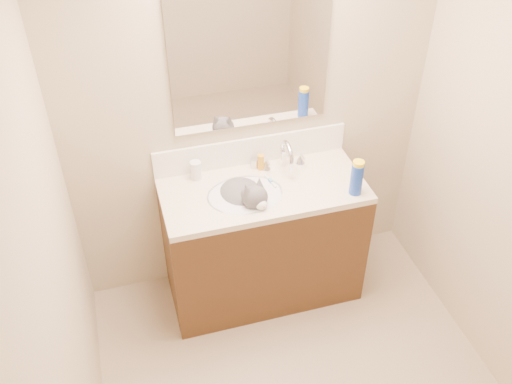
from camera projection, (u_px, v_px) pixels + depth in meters
room_shell at (337, 210)px, 2.20m from camera, size 2.24×2.54×2.52m
vanity_cabinet at (263, 244)px, 3.60m from camera, size 1.20×0.55×0.82m
counter_slab at (263, 190)px, 3.34m from camera, size 1.20×0.55×0.04m
basin at (245, 204)px, 3.32m from camera, size 0.45×0.36×0.14m
faucet at (286, 158)px, 3.41m from camera, size 0.28×0.20×0.21m
cat at (244, 198)px, 3.30m from camera, size 0.39×0.42×0.31m
backsplash at (251, 151)px, 3.47m from camera, size 1.20×0.02×0.18m
mirror at (251, 61)px, 3.10m from camera, size 0.90×0.02×0.80m
pill_bottle at (196, 170)px, 3.36m from camera, size 0.07×0.07×0.12m
pill_label at (196, 172)px, 3.37m from camera, size 0.06×0.06×0.04m
silver_jar at (255, 163)px, 3.47m from camera, size 0.07×0.07×0.06m
amber_bottle at (261, 162)px, 3.44m from camera, size 0.05×0.05×0.10m
toothbrush at (271, 181)px, 3.37m from camera, size 0.04×0.13×0.01m
toothbrush_head at (271, 181)px, 3.36m from camera, size 0.02×0.04×0.02m
spray_can at (357, 179)px, 3.23m from camera, size 0.09×0.09×0.20m
spray_cap at (359, 165)px, 3.16m from camera, size 0.08×0.08×0.04m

